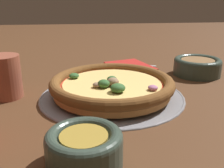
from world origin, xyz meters
TOP-DOWN VIEW (x-y plane):
  - ground_plane at (0.00, 0.00)m, footprint 3.00×3.00m
  - pizza_tray at (0.00, 0.00)m, footprint 0.32×0.32m
  - pizza at (0.00, -0.00)m, footprint 0.27×0.27m
  - bowl_near at (0.24, -0.06)m, footprint 0.10×0.10m
  - bowl_far at (-0.14, 0.26)m, footprint 0.13×0.13m
  - drinking_cup at (-0.02, -0.23)m, footprint 0.07×0.07m
  - napkin at (-0.25, 0.08)m, footprint 0.18×0.16m
  - fork at (-0.26, 0.07)m, footprint 0.06×0.18m

SIDE VIEW (x-z plane):
  - ground_plane at x=0.00m, z-range 0.00..0.00m
  - fork at x=-0.26m, z-range 0.00..0.00m
  - pizza_tray at x=0.00m, z-range 0.00..0.01m
  - napkin at x=-0.25m, z-range 0.00..0.01m
  - bowl_far at x=-0.14m, z-range 0.00..0.05m
  - bowl_near at x=0.24m, z-range 0.00..0.05m
  - pizza at x=0.00m, z-range 0.01..0.05m
  - drinking_cup at x=-0.02m, z-range 0.00..0.09m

